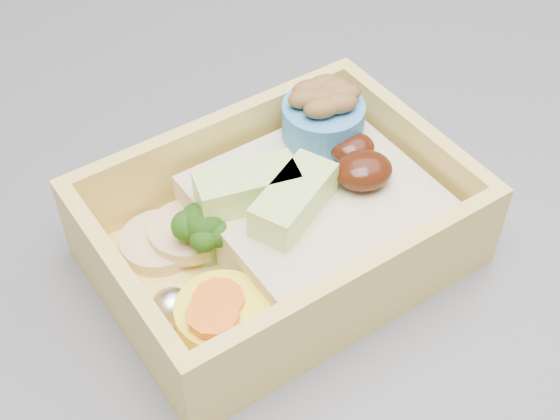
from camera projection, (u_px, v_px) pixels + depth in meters
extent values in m
cube|color=#3C3D42|center=(12.00, 231.00, 0.45)|extent=(1.24, 0.84, 0.04)
cube|color=#EFCC62|center=(280.00, 251.00, 0.41)|extent=(0.22, 0.19, 0.01)
cube|color=#EFCC62|center=(217.00, 149.00, 0.43)|extent=(0.17, 0.07, 0.04)
cube|color=#EFCC62|center=(356.00, 298.00, 0.36)|extent=(0.17, 0.07, 0.04)
cube|color=#EFCC62|center=(412.00, 152.00, 0.42)|extent=(0.05, 0.11, 0.04)
cube|color=#EFCC62|center=(124.00, 294.00, 0.36)|extent=(0.05, 0.11, 0.04)
cube|color=tan|center=(315.00, 210.00, 0.41)|extent=(0.14, 0.13, 0.03)
ellipsoid|color=#381408|center=(363.00, 170.00, 0.39)|extent=(0.04, 0.03, 0.02)
ellipsoid|color=#381408|center=(352.00, 148.00, 0.41)|extent=(0.03, 0.03, 0.01)
cube|color=#C6F480|center=(294.00, 200.00, 0.38)|extent=(0.05, 0.05, 0.02)
cube|color=#C6F480|center=(247.00, 187.00, 0.38)|extent=(0.05, 0.03, 0.02)
cylinder|color=#669751|center=(207.00, 248.00, 0.40)|extent=(0.01, 0.01, 0.02)
sphere|color=#224E12|center=(204.00, 223.00, 0.38)|extent=(0.02, 0.02, 0.02)
sphere|color=#224E12|center=(215.00, 215.00, 0.39)|extent=(0.02, 0.02, 0.02)
sphere|color=#224E12|center=(187.00, 226.00, 0.38)|extent=(0.02, 0.02, 0.02)
sphere|color=#224E12|center=(217.00, 234.00, 0.38)|extent=(0.01, 0.01, 0.01)
sphere|color=#224E12|center=(204.00, 239.00, 0.38)|extent=(0.01, 0.01, 0.01)
sphere|color=#224E12|center=(196.00, 216.00, 0.39)|extent=(0.01, 0.01, 0.01)
cylinder|color=yellow|center=(223.00, 320.00, 0.36)|extent=(0.04, 0.04, 0.02)
cylinder|color=orange|center=(218.00, 300.00, 0.35)|extent=(0.02, 0.02, 0.00)
cylinder|color=orange|center=(213.00, 315.00, 0.35)|extent=(0.02, 0.02, 0.00)
cylinder|color=tan|center=(159.00, 242.00, 0.40)|extent=(0.04, 0.04, 0.01)
cylinder|color=tan|center=(188.00, 232.00, 0.40)|extent=(0.04, 0.04, 0.01)
ellipsoid|color=silver|center=(204.00, 201.00, 0.42)|extent=(0.02, 0.02, 0.02)
ellipsoid|color=silver|center=(172.00, 308.00, 0.37)|extent=(0.02, 0.02, 0.02)
cylinder|color=#3C88CF|center=(323.00, 121.00, 0.42)|extent=(0.04, 0.04, 0.02)
ellipsoid|color=brown|center=(324.00, 98.00, 0.41)|extent=(0.02, 0.02, 0.01)
ellipsoid|color=brown|center=(333.00, 88.00, 0.41)|extent=(0.02, 0.02, 0.01)
ellipsoid|color=brown|center=(306.00, 98.00, 0.41)|extent=(0.02, 0.02, 0.01)
ellipsoid|color=brown|center=(340.00, 103.00, 0.40)|extent=(0.02, 0.02, 0.01)
ellipsoid|color=brown|center=(322.00, 108.00, 0.40)|extent=(0.02, 0.02, 0.01)
ellipsoid|color=brown|center=(343.00, 94.00, 0.41)|extent=(0.02, 0.02, 0.01)
ellipsoid|color=brown|center=(310.00, 89.00, 0.41)|extent=(0.02, 0.02, 0.01)
ellipsoid|color=brown|center=(325.00, 85.00, 0.41)|extent=(0.02, 0.02, 0.01)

